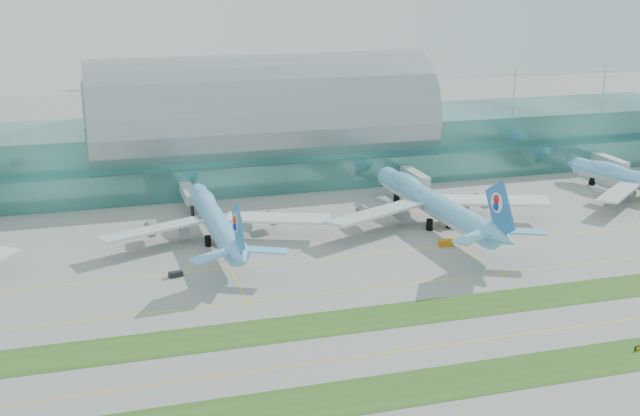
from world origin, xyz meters
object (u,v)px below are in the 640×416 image
object	(u,v)px
airliner_b	(215,219)
airliner_c	(433,202)
taxiway_sign_east	(639,348)
terminal	(262,137)

from	to	relation	value
airliner_b	airliner_c	bearing A→B (deg)	-4.21
airliner_c	taxiway_sign_east	size ratio (longest dim) A/B	33.45
taxiway_sign_east	terminal	bearing A→B (deg)	90.17
airliner_c	taxiway_sign_east	world-z (taller)	airliner_c
terminal	taxiway_sign_east	bearing A→B (deg)	-75.17
airliner_b	terminal	bearing A→B (deg)	66.19
airliner_b	taxiway_sign_east	distance (m)	112.57
terminal	taxiway_sign_east	world-z (taller)	terminal
terminal	airliner_b	size ratio (longest dim) A/B	4.74
airliner_b	airliner_c	xyz separation A→B (m)	(62.86, -3.32, 0.72)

